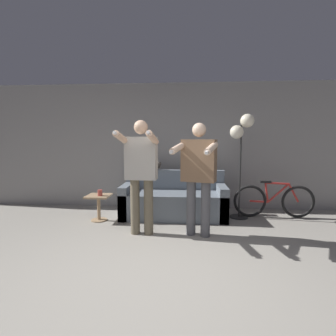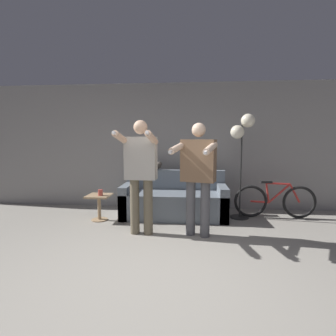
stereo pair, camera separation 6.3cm
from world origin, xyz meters
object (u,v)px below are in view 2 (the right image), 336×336
side_table (99,202)px  couch (174,201)px  cat (152,166)px  cup (100,193)px  person_right (198,171)px  bicycle (275,201)px  floor_lamp (242,135)px  person_left (141,169)px

side_table → couch: bearing=14.8°
cat → cup: (-0.81, -0.70, -0.41)m
person_right → cat: person_right is taller
couch → person_right: (0.41, -0.98, 0.69)m
person_right → bicycle: person_right is taller
couch → floor_lamp: bearing=1.0°
person_right → floor_lamp: (0.81, 1.00, 0.54)m
bicycle → side_table: bearing=-172.2°
side_table → bicycle: 3.21m
person_left → side_table: bearing=148.2°
couch → person_left: size_ratio=1.11×
side_table → bicycle: (3.18, 0.44, -0.01)m
couch → cup: couch is taller
cat → bicycle: size_ratio=0.36×
cup → bicycle: bearing=8.7°
side_table → cup: bearing=-44.8°
cat → side_table: bearing=-142.5°
cat → cup: size_ratio=4.97×
couch → cup: (-1.28, -0.39, 0.22)m
floor_lamp → bicycle: (0.63, 0.07, -1.21)m
couch → bicycle: size_ratio=1.30×
couch → person_left: 1.29m
cat → bicycle: cat is taller
couch → cat: bearing=146.9°
floor_lamp → cup: (-2.50, -0.42, -1.01)m
cat → floor_lamp: size_ratio=0.28×
person_left → person_right: bearing=3.5°
cat → person_left: bearing=-88.6°
person_left → cup: size_ratio=16.29×
cat → floor_lamp: floor_lamp is taller
side_table → cup: size_ratio=4.34×
person_right → cup: size_ratio=15.88×
cup → couch: bearing=17.1°
person_right → couch: bearing=129.8°
cup → cat: bearing=40.8°
person_left → person_right: (0.85, 0.00, -0.03)m
side_table → floor_lamp: bearing=8.3°
person_left → floor_lamp: 2.00m
person_left → side_table: 1.28m
couch → side_table: (-1.32, -0.35, 0.04)m
floor_lamp → cup: floor_lamp is taller
cat → person_right: bearing=-55.5°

